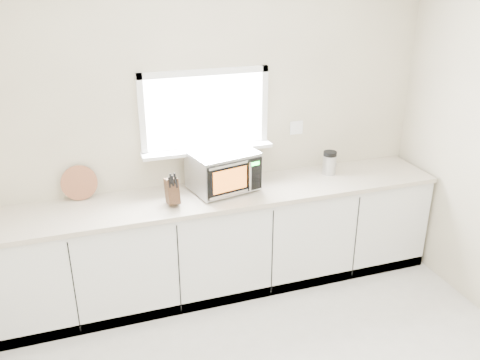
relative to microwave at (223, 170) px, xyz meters
name	(u,v)px	position (x,y,z in m)	size (l,w,h in m)	color
back_wall	(205,132)	(-0.08, 0.25, 0.27)	(4.00, 0.17, 2.70)	beige
cabinets	(217,243)	(-0.08, -0.05, -0.66)	(3.92, 0.60, 0.88)	silver
countertop	(216,196)	(-0.08, -0.06, -0.20)	(3.92, 0.64, 0.04)	#B9AC99
microwave	(223,170)	(0.00, 0.00, 0.00)	(0.60, 0.51, 0.34)	black
knife_block	(172,190)	(-0.47, -0.14, -0.06)	(0.10, 0.20, 0.28)	#3F2816
cutting_board	(79,183)	(-1.15, 0.19, -0.03)	(0.29, 0.29, 0.02)	#A45F3F
coffee_grinder	(329,163)	(1.01, 0.03, -0.07)	(0.14, 0.14, 0.22)	#B0B2B8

